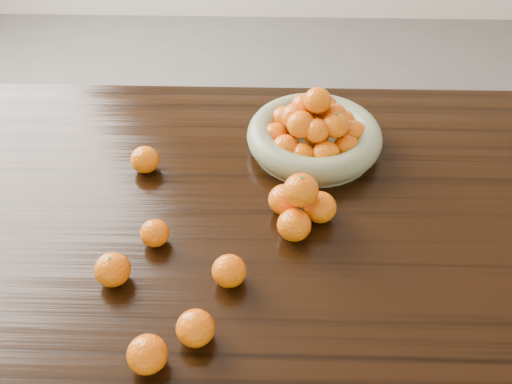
{
  "coord_description": "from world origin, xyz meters",
  "views": [
    {
      "loc": [
        -0.01,
        -0.87,
        1.62
      ],
      "look_at": [
        -0.03,
        -0.02,
        0.83
      ],
      "focal_mm": 40.0,
      "sensor_mm": 36.0,
      "label": 1
    }
  ],
  "objects_px": {
    "dining_table": "(268,241)",
    "loose_orange_0": "(113,270)",
    "fruit_bowl": "(314,133)",
    "orange_pyramid": "(300,205)"
  },
  "relations": [
    {
      "from": "fruit_bowl",
      "to": "loose_orange_0",
      "type": "relative_size",
      "value": 4.73
    },
    {
      "from": "dining_table",
      "to": "loose_orange_0",
      "type": "height_order",
      "value": "loose_orange_0"
    },
    {
      "from": "fruit_bowl",
      "to": "orange_pyramid",
      "type": "bearing_deg",
      "value": -99.61
    },
    {
      "from": "dining_table",
      "to": "fruit_bowl",
      "type": "distance_m",
      "value": 0.29
    },
    {
      "from": "dining_table",
      "to": "fruit_bowl",
      "type": "xyz_separation_m",
      "value": [
        0.11,
        0.23,
        0.13
      ]
    },
    {
      "from": "dining_table",
      "to": "orange_pyramid",
      "type": "bearing_deg",
      "value": -20.08
    },
    {
      "from": "dining_table",
      "to": "orange_pyramid",
      "type": "distance_m",
      "value": 0.15
    },
    {
      "from": "dining_table",
      "to": "fruit_bowl",
      "type": "height_order",
      "value": "fruit_bowl"
    },
    {
      "from": "dining_table",
      "to": "fruit_bowl",
      "type": "relative_size",
      "value": 6.15
    },
    {
      "from": "dining_table",
      "to": "loose_orange_0",
      "type": "bearing_deg",
      "value": -147.02
    }
  ]
}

